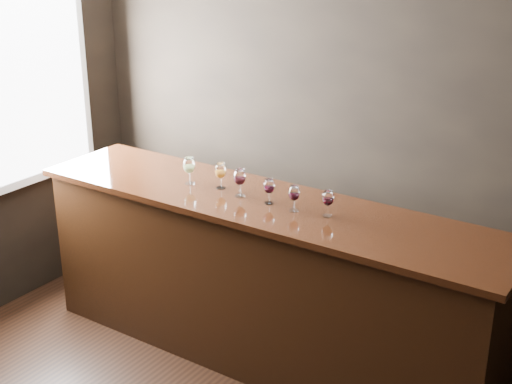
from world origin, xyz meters
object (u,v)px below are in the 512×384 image
Objects in this scene: glass_red_c at (294,194)px; glass_red_d at (328,199)px; glass_red_b at (269,187)px; glass_red_a at (240,178)px; back_bar_shelf at (436,298)px; glass_amber at (220,171)px; glass_white at (189,166)px; bar_counter at (262,284)px.

glass_red_d reaches higher than glass_red_c.
glass_red_b is at bearing -176.90° from glass_red_d.
glass_red_a is 0.43m from glass_red_c.
glass_red_c is (-0.76, -0.67, 0.82)m from back_bar_shelf.
glass_amber is 0.64m from glass_red_c.
back_bar_shelf is 1.60m from glass_red_a.
glass_red_b is 0.42m from glass_red_d.
glass_white reaches higher than glass_red_b.
glass_red_d is at bearing 1.59° from glass_white.
glass_red_c is at bearing -168.75° from glass_red_d.
glass_red_c is at bearing -0.90° from glass_white.
glass_white reaches higher than glass_red_c.
glass_red_b reaches higher than bar_counter.
back_bar_shelf is (1.02, 0.64, -0.09)m from bar_counter.
bar_counter is 16.84× the size of glass_red_a.
glass_red_a is at bearing -151.34° from back_bar_shelf.
glass_red_a is at bearing -14.21° from glass_amber.
glass_red_a is at bearing 0.53° from glass_white.
glass_red_c is (0.63, -0.07, -0.01)m from glass_amber.
glass_red_b is 0.97× the size of glass_red_d.
bar_counter is 16.64× the size of glass_white.
bar_counter is 1.21× the size of back_bar_shelf.
back_bar_shelf is 14.91× the size of glass_amber.
glass_amber is (-1.39, -0.60, 0.83)m from back_bar_shelf.
glass_red_d is (-0.54, -0.63, 0.82)m from back_bar_shelf.
glass_white is at bearing -178.41° from glass_red_d.
glass_red_b is (0.23, 0.00, -0.02)m from glass_red_a.
glass_red_c reaches higher than back_bar_shelf.
glass_white reaches higher than glass_amber.
glass_red_b is (-0.96, -0.65, 0.82)m from back_bar_shelf.
glass_white is 1.01× the size of glass_red_a.
glass_red_a is (-1.19, -0.65, 0.84)m from back_bar_shelf.
glass_amber is 0.93× the size of glass_red_a.
glass_red_d is at bearing 2.29° from glass_red_a.
glass_red_d is at bearing 0.94° from bar_counter.
glass_amber is at bearing 13.12° from glass_white.
glass_red_c is at bearing -138.55° from back_bar_shelf.
glass_red_c is at bearing -5.91° from glass_red_b.
glass_red_c is (0.43, -0.02, -0.02)m from glass_red_a.
glass_white is 1.08m from glass_red_d.
glass_red_c is (0.26, -0.03, 0.74)m from bar_counter.
glass_red_a is 1.12× the size of glass_red_d.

